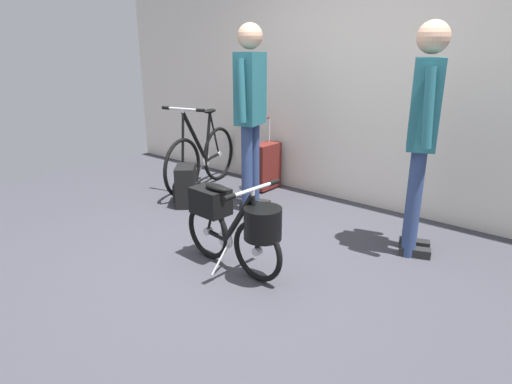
# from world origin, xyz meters

# --- Properties ---
(ground_plane) EXTENTS (7.30, 7.30, 0.00)m
(ground_plane) POSITION_xyz_m (0.00, 0.00, 0.00)
(ground_plane) COLOR #38383F
(back_wall) EXTENTS (7.30, 0.10, 3.06)m
(back_wall) POSITION_xyz_m (0.00, 2.06, 1.53)
(back_wall) COLOR silver
(back_wall) RESTS_ON ground_plane
(folding_bike_foreground) EXTENTS (0.97, 0.53, 0.69)m
(folding_bike_foreground) POSITION_xyz_m (-0.02, 0.08, 0.38)
(folding_bike_foreground) COLOR black
(folding_bike_foreground) RESTS_ON ground_plane
(display_bike_left) EXTENTS (0.53, 1.39, 0.98)m
(display_bike_left) POSITION_xyz_m (-1.67, 1.33, 0.37)
(display_bike_left) COLOR black
(display_bike_left) RESTS_ON ground_plane
(visitor_near_wall) EXTENTS (0.35, 0.50, 1.76)m
(visitor_near_wall) POSITION_xyz_m (0.85, 1.21, 1.02)
(visitor_near_wall) COLOR navy
(visitor_near_wall) RESTS_ON ground_plane
(visitor_browsing) EXTENTS (0.33, 0.52, 1.80)m
(visitor_browsing) POSITION_xyz_m (-0.79, 1.16, 1.05)
(visitor_browsing) COLOR navy
(visitor_browsing) RESTS_ON ground_plane
(rolling_suitcase) EXTENTS (0.18, 0.36, 0.83)m
(rolling_suitcase) POSITION_xyz_m (-1.06, 1.76, 0.28)
(rolling_suitcase) COLOR maroon
(rolling_suitcase) RESTS_ON ground_plane
(backpack_on_floor) EXTENTS (0.37, 0.37, 0.42)m
(backpack_on_floor) POSITION_xyz_m (-1.38, 0.80, 0.21)
(backpack_on_floor) COLOR black
(backpack_on_floor) RESTS_ON ground_plane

